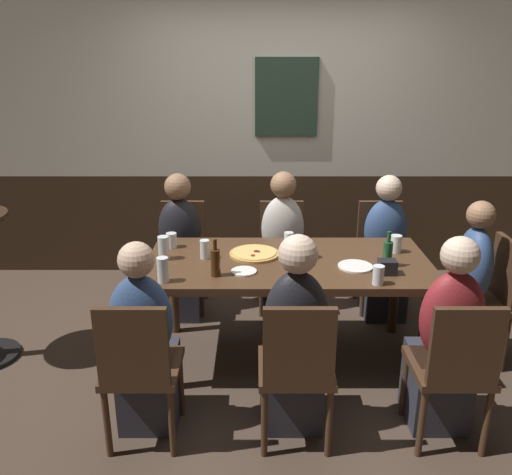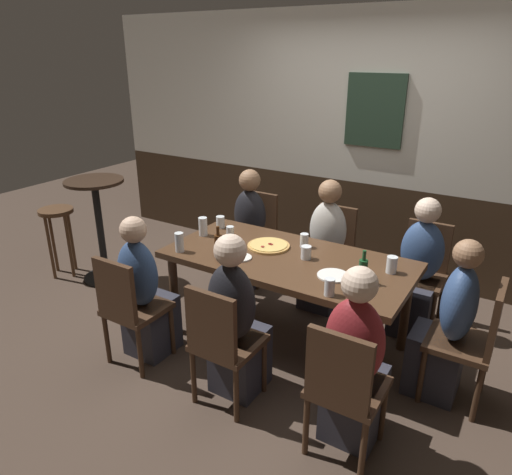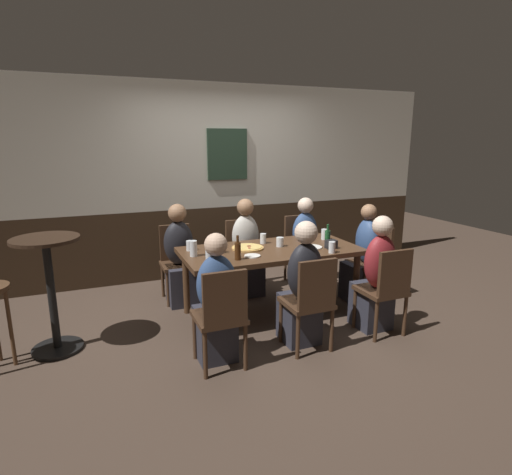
% 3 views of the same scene
% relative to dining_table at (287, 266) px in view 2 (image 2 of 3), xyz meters
% --- Properties ---
extents(ground_plane, '(12.00, 12.00, 0.00)m').
position_rel_dining_table_xyz_m(ground_plane, '(0.00, 0.00, -0.66)').
color(ground_plane, '#423328').
extents(wall_back, '(6.40, 0.13, 2.60)m').
position_rel_dining_table_xyz_m(wall_back, '(0.00, 1.65, 0.64)').
color(wall_back, '#332316').
rests_on(wall_back, ground_plane).
extents(dining_table, '(1.87, 0.91, 0.74)m').
position_rel_dining_table_xyz_m(dining_table, '(0.00, 0.00, 0.00)').
color(dining_table, '#472D1C').
rests_on(dining_table, ground_plane).
extents(chair_mid_near, '(0.40, 0.40, 0.88)m').
position_rel_dining_table_xyz_m(chair_mid_near, '(0.00, -0.87, -0.17)').
color(chair_mid_near, '#422B1C').
rests_on(chair_mid_near, ground_plane).
extents(chair_right_near, '(0.40, 0.40, 0.88)m').
position_rel_dining_table_xyz_m(chair_right_near, '(0.82, -0.87, -0.17)').
color(chair_right_near, '#422B1C').
rests_on(chair_right_near, ground_plane).
extents(chair_left_far, '(0.40, 0.40, 0.88)m').
position_rel_dining_table_xyz_m(chair_left_far, '(-0.82, 0.87, -0.17)').
color(chair_left_far, '#422B1C').
rests_on(chair_left_far, ground_plane).
extents(chair_left_near, '(0.40, 0.40, 0.88)m').
position_rel_dining_table_xyz_m(chair_left_near, '(-0.82, -0.87, -0.17)').
color(chair_left_near, '#422B1C').
rests_on(chair_left_near, ground_plane).
extents(chair_right_far, '(0.40, 0.40, 0.88)m').
position_rel_dining_table_xyz_m(chair_right_far, '(0.82, 0.87, -0.17)').
color(chair_right_far, '#422B1C').
rests_on(chair_right_far, ground_plane).
extents(chair_head_east, '(0.40, 0.40, 0.88)m').
position_rel_dining_table_xyz_m(chair_head_east, '(1.35, 0.00, -0.17)').
color(chair_head_east, '#422B1C').
rests_on(chair_head_east, ground_plane).
extents(chair_mid_far, '(0.40, 0.40, 0.88)m').
position_rel_dining_table_xyz_m(chair_mid_far, '(0.00, 0.87, -0.17)').
color(chair_mid_far, '#422B1C').
rests_on(chair_mid_far, ground_plane).
extents(person_mid_near, '(0.34, 0.37, 1.18)m').
position_rel_dining_table_xyz_m(person_mid_near, '(0.00, -0.71, -0.16)').
color(person_mid_near, '#2D2D38').
rests_on(person_mid_near, ground_plane).
extents(person_right_near, '(0.34, 0.37, 1.16)m').
position_rel_dining_table_xyz_m(person_right_near, '(0.82, -0.71, -0.17)').
color(person_right_near, '#2D2D38').
rests_on(person_right_near, ground_plane).
extents(person_left_far, '(0.34, 0.37, 1.16)m').
position_rel_dining_table_xyz_m(person_left_far, '(-0.82, 0.71, -0.17)').
color(person_left_far, '#2D2D38').
rests_on(person_left_far, ground_plane).
extents(person_left_near, '(0.34, 0.37, 1.14)m').
position_rel_dining_table_xyz_m(person_left_near, '(-0.82, -0.71, -0.19)').
color(person_left_near, '#2D2D38').
rests_on(person_left_near, ground_plane).
extents(person_right_far, '(0.34, 0.37, 1.15)m').
position_rel_dining_table_xyz_m(person_right_far, '(0.82, 0.71, -0.18)').
color(person_right_far, '#2D2D38').
rests_on(person_right_far, ground_plane).
extents(person_head_east, '(0.37, 0.34, 1.15)m').
position_rel_dining_table_xyz_m(person_head_east, '(1.19, 0.00, -0.18)').
color(person_head_east, '#2D2D38').
rests_on(person_head_east, ground_plane).
extents(person_mid_far, '(0.34, 0.37, 1.17)m').
position_rel_dining_table_xyz_m(person_mid_far, '(-0.00, 0.71, -0.17)').
color(person_mid_far, '#2D2D38').
rests_on(person_mid_far, ground_plane).
extents(pizza, '(0.34, 0.34, 0.03)m').
position_rel_dining_table_xyz_m(pizza, '(-0.22, 0.09, 0.09)').
color(pizza, tan).
rests_on(pizza, dining_table).
extents(highball_clear, '(0.07, 0.07, 0.16)m').
position_rel_dining_table_xyz_m(highball_clear, '(-0.83, 0.02, 0.14)').
color(highball_clear, silver).
rests_on(highball_clear, dining_table).
extents(beer_glass_half, '(0.08, 0.08, 0.10)m').
position_rel_dining_table_xyz_m(beer_glass_half, '(0.13, 0.05, 0.12)').
color(beer_glass_half, silver).
rests_on(beer_glass_half, dining_table).
extents(pint_glass_amber, '(0.06, 0.06, 0.13)m').
position_rel_dining_table_xyz_m(pint_glass_amber, '(-0.55, 0.03, 0.13)').
color(pint_glass_amber, silver).
rests_on(pint_glass_amber, dining_table).
extents(pint_glass_pale, '(0.07, 0.07, 0.15)m').
position_rel_dining_table_xyz_m(pint_glass_pale, '(-0.77, -0.35, 0.14)').
color(pint_glass_pale, silver).
rests_on(pint_glass_pale, dining_table).
extents(tumbler_water, '(0.07, 0.07, 0.11)m').
position_rel_dining_table_xyz_m(tumbler_water, '(0.02, 0.24, 0.12)').
color(tumbler_water, silver).
rests_on(tumbler_water, dining_table).
extents(pint_glass_stout, '(0.07, 0.07, 0.11)m').
position_rel_dining_table_xyz_m(pint_glass_stout, '(-0.81, 0.25, 0.12)').
color(pint_glass_stout, silver).
rests_on(pint_glass_stout, dining_table).
extents(tumbler_short, '(0.08, 0.08, 0.12)m').
position_rel_dining_table_xyz_m(tumbler_short, '(0.75, 0.15, 0.13)').
color(tumbler_short, silver).
rests_on(tumbler_short, dining_table).
extents(beer_glass_tall, '(0.07, 0.07, 0.12)m').
position_rel_dining_table_xyz_m(beer_glass_tall, '(0.51, -0.39, 0.13)').
color(beer_glass_tall, silver).
rests_on(beer_glass_tall, dining_table).
extents(beer_bottle_green, '(0.06, 0.06, 0.24)m').
position_rel_dining_table_xyz_m(beer_bottle_green, '(0.63, -0.11, 0.17)').
color(beer_bottle_green, '#194723').
rests_on(beer_bottle_green, dining_table).
extents(beer_bottle_brown, '(0.06, 0.06, 0.24)m').
position_rel_dining_table_xyz_m(beer_bottle_brown, '(-0.46, -0.26, 0.17)').
color(beer_bottle_brown, '#42230F').
rests_on(beer_bottle_brown, dining_table).
extents(plate_white_large, '(0.22, 0.22, 0.01)m').
position_rel_dining_table_xyz_m(plate_white_large, '(0.42, -0.12, 0.08)').
color(plate_white_large, white).
rests_on(plate_white_large, dining_table).
extents(plate_white_small, '(0.16, 0.16, 0.01)m').
position_rel_dining_table_xyz_m(plate_white_small, '(-0.29, -0.20, 0.08)').
color(plate_white_small, white).
rests_on(plate_white_small, dining_table).
extents(condiment_caddy, '(0.11, 0.09, 0.09)m').
position_rel_dining_table_xyz_m(condiment_caddy, '(0.60, -0.23, 0.12)').
color(condiment_caddy, black).
rests_on(condiment_caddy, dining_table).
extents(side_bar_table, '(0.56, 0.56, 1.05)m').
position_rel_dining_table_xyz_m(side_bar_table, '(-2.12, -0.00, -0.05)').
color(side_bar_table, black).
rests_on(side_bar_table, ground_plane).
extents(bar_stool, '(0.34, 0.34, 0.72)m').
position_rel_dining_table_xyz_m(bar_stool, '(-2.57, -0.15, -0.10)').
color(bar_stool, '#513521').
rests_on(bar_stool, ground_plane).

